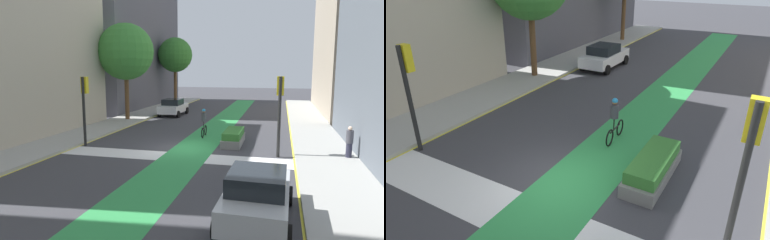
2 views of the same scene
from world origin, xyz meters
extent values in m
plane|color=#38383D|center=(0.00, 0.00, 0.00)|extent=(120.00, 120.00, 0.00)
cube|color=#2D8C47|center=(0.59, 0.00, 0.00)|extent=(2.40, 60.00, 0.01)
cube|color=silver|center=(0.00, -2.00, 0.00)|extent=(12.00, 1.80, 0.01)
cube|color=#9E9E99|center=(-7.50, 0.00, 0.07)|extent=(3.00, 60.00, 0.15)
cube|color=yellow|center=(-6.00, 0.00, 0.01)|extent=(0.16, 60.00, 0.01)
cube|color=#9E9E99|center=(7.50, 0.00, 0.07)|extent=(3.00, 60.00, 0.15)
cube|color=yellow|center=(6.00, 0.00, 0.01)|extent=(0.16, 60.00, 0.01)
cube|color=#4C4C56|center=(-12.20, 19.55, 7.86)|extent=(6.41, 19.10, 15.73)
cube|color=tan|center=(12.30, 19.17, 10.69)|extent=(6.60, 18.34, 21.38)
cylinder|color=black|center=(5.18, -0.78, 2.04)|extent=(0.16, 0.16, 4.07)
cube|color=gold|center=(5.18, -0.58, 3.60)|extent=(0.35, 0.28, 0.95)
sphere|color=#3F0A0A|center=(5.18, -0.44, 3.90)|extent=(0.20, 0.20, 0.20)
sphere|color=#4C380C|center=(5.18, -0.44, 3.60)|extent=(0.20, 0.20, 0.20)
sphere|color=#26D833|center=(5.18, -0.44, 3.30)|extent=(0.20, 0.20, 0.20)
cylinder|color=black|center=(-5.65, -0.94, 1.99)|extent=(0.16, 0.16, 3.98)
cube|color=gold|center=(-5.65, -0.74, 3.51)|extent=(0.35, 0.28, 0.95)
sphere|color=#3F0A0A|center=(-5.65, -0.60, 3.81)|extent=(0.20, 0.20, 0.20)
sphere|color=#4C380C|center=(-5.65, -0.60, 3.51)|extent=(0.20, 0.20, 0.20)
sphere|color=#26D833|center=(-5.65, -0.60, 3.21)|extent=(0.20, 0.20, 0.20)
cube|color=silver|center=(-4.61, 12.85, 0.67)|extent=(1.83, 4.21, 0.70)
cube|color=black|center=(-4.61, 12.65, 1.29)|extent=(1.61, 2.01, 0.55)
cylinder|color=black|center=(-5.50, 14.33, 0.32)|extent=(0.22, 0.64, 0.64)
cylinder|color=black|center=(-3.70, 14.32, 0.32)|extent=(0.22, 0.64, 0.64)
cylinder|color=black|center=(-5.52, 11.39, 0.32)|extent=(0.22, 0.64, 0.64)
cylinder|color=black|center=(-3.72, 11.38, 0.32)|extent=(0.22, 0.64, 0.64)
cube|color=#B2B7BF|center=(4.65, -8.54, 0.67)|extent=(1.94, 4.26, 0.70)
cube|color=black|center=(4.64, -8.74, 1.29)|extent=(1.67, 2.05, 0.55)
cylinder|color=black|center=(3.80, -7.04, 0.32)|extent=(0.24, 0.65, 0.64)
cylinder|color=black|center=(5.59, -7.10, 0.32)|extent=(0.24, 0.65, 0.64)
cylinder|color=black|center=(3.70, -9.98, 0.32)|extent=(0.24, 0.65, 0.64)
cylinder|color=black|center=(5.50, -10.04, 0.32)|extent=(0.24, 0.65, 0.64)
torus|color=black|center=(0.40, 4.03, 0.34)|extent=(0.08, 0.68, 0.68)
torus|color=black|center=(0.43, 2.98, 0.34)|extent=(0.08, 0.68, 0.68)
cylinder|color=black|center=(0.41, 3.50, 0.52)|extent=(0.09, 0.95, 0.06)
cylinder|color=black|center=(0.41, 3.35, 0.79)|extent=(0.05, 0.05, 0.50)
cylinder|color=#3F3F47|center=(0.41, 3.35, 1.31)|extent=(0.32, 0.32, 0.55)
sphere|color=#8C6647|center=(0.41, 3.35, 1.70)|extent=(0.22, 0.22, 0.22)
sphere|color=#268CCC|center=(0.41, 3.35, 1.74)|extent=(0.23, 0.23, 0.23)
cylinder|color=#262638|center=(8.54, -0.56, 0.50)|extent=(0.28, 0.28, 0.71)
cylinder|color=#3F3F47|center=(8.54, -0.56, 1.17)|extent=(0.34, 0.34, 0.63)
sphere|color=beige|center=(8.54, -0.56, 1.59)|extent=(0.20, 0.20, 0.20)
cylinder|color=brown|center=(-7.41, 8.64, 2.16)|extent=(0.36, 0.36, 4.01)
sphere|color=#387F33|center=(-7.41, 8.64, 5.80)|extent=(4.69, 4.69, 4.69)
cylinder|color=brown|center=(-7.08, 21.58, 2.35)|extent=(0.36, 0.36, 4.41)
sphere|color=#2D6B28|center=(-7.08, 21.58, 5.98)|extent=(4.07, 4.07, 4.07)
cube|color=slate|center=(2.59, 1.69, 0.23)|extent=(1.09, 3.14, 0.45)
cube|color=#33722D|center=(2.59, 1.69, 0.65)|extent=(0.98, 2.82, 0.40)
camera|label=1|loc=(5.20, -18.51, 4.51)|focal=32.57mm
camera|label=2|loc=(5.20, -7.69, 6.43)|focal=31.78mm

